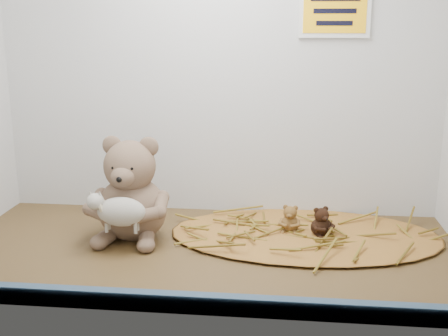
# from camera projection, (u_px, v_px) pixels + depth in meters

# --- Properties ---
(alcove_shell) EXTENTS (1.20, 0.60, 0.90)m
(alcove_shell) POSITION_uv_depth(u_px,v_px,m) (208.00, 54.00, 1.30)
(alcove_shell) COLOR #443017
(alcove_shell) RESTS_ON ground
(front_rail) EXTENTS (1.19, 0.02, 0.04)m
(front_rail) POSITION_uv_depth(u_px,v_px,m) (183.00, 302.00, 1.04)
(front_rail) COLOR #324560
(front_rail) RESTS_ON shelf_floor
(straw_bed) EXTENTS (0.68, 0.39, 0.01)m
(straw_bed) POSITION_uv_depth(u_px,v_px,m) (305.00, 234.00, 1.41)
(straw_bed) COLOR brown
(straw_bed) RESTS_ON shelf_floor
(main_teddy) EXTENTS (0.21, 0.23, 0.26)m
(main_teddy) POSITION_uv_depth(u_px,v_px,m) (131.00, 188.00, 1.38)
(main_teddy) COLOR brown
(main_teddy) RESTS_ON shelf_floor
(toy_lamb) EXTENTS (0.15, 0.09, 0.10)m
(toy_lamb) POSITION_uv_depth(u_px,v_px,m) (121.00, 212.00, 1.30)
(toy_lamb) COLOR #B4AEA1
(toy_lamb) RESTS_ON main_teddy
(mini_teddy_tan) EXTENTS (0.06, 0.07, 0.07)m
(mini_teddy_tan) POSITION_uv_depth(u_px,v_px,m) (290.00, 217.00, 1.41)
(mini_teddy_tan) COLOR brown
(mini_teddy_tan) RESTS_ON straw_bed
(mini_teddy_brown) EXTENTS (0.08, 0.08, 0.07)m
(mini_teddy_brown) POSITION_uv_depth(u_px,v_px,m) (321.00, 220.00, 1.38)
(mini_teddy_brown) COLOR black
(mini_teddy_brown) RESTS_ON straw_bed
(wall_sign) EXTENTS (0.16, 0.01, 0.11)m
(wall_sign) POSITION_uv_depth(u_px,v_px,m) (335.00, 11.00, 1.44)
(wall_sign) COLOR #FFB30D
(wall_sign) RESTS_ON back_wall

